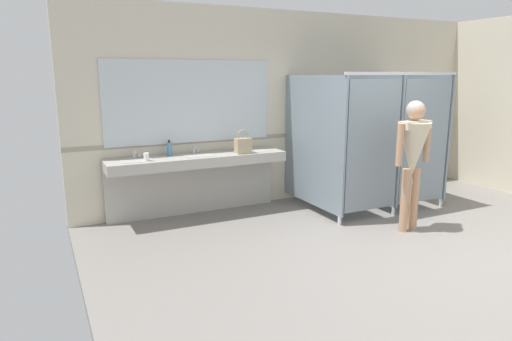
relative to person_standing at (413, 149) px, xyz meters
name	(u,v)px	position (x,y,z in m)	size (l,w,h in m)	color
ground_plane	(425,256)	(-0.37, -0.66, -1.12)	(7.29, 5.99, 0.10)	gray
wall_back	(301,107)	(-0.37, 2.10, 0.41)	(7.29, 0.12, 2.96)	beige
wall_back_tile_band	(303,134)	(-0.37, 2.04, -0.02)	(7.29, 0.01, 0.06)	#9E937F
vanity_counter	(196,171)	(-2.27, 1.84, -0.42)	(2.53, 0.54, 1.01)	#B2ADA3
mirror_panel	(190,102)	(-2.27, 2.03, 0.55)	(2.43, 0.02, 1.16)	silver
bathroom_stalls	(374,138)	(0.26, 1.05, -0.01)	(1.97, 1.53, 2.04)	gray
person_standing	(413,149)	(0.00, 0.00, 0.00)	(0.59, 0.43, 1.69)	tan
handbag	(243,145)	(-1.64, 1.61, -0.06)	(0.23, 0.13, 0.35)	tan
soap_dispenser	(169,149)	(-2.63, 1.91, -0.08)	(0.07, 0.07, 0.22)	teal
paper_cup	(146,157)	(-3.02, 1.64, -0.12)	(0.07, 0.07, 0.11)	white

